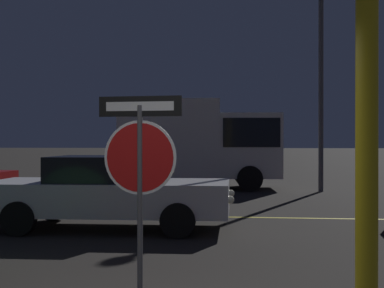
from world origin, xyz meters
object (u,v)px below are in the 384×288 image
at_px(passing_car_2, 108,192).
at_px(delivery_truck, 202,141).
at_px(street_lamp, 321,45).
at_px(stop_sign, 140,155).
at_px(yellow_pole_right, 367,142).

bearing_deg(passing_car_2, delivery_truck, 172.08).
height_order(passing_car_2, street_lamp, street_lamp).
xyz_separation_m(stop_sign, yellow_pole_right, (1.99, -1.83, 0.15)).
xyz_separation_m(stop_sign, street_lamp, (3.51, 11.99, 3.29)).
bearing_deg(street_lamp, yellow_pole_right, -96.23).
distance_m(stop_sign, yellow_pole_right, 2.71).
bearing_deg(delivery_truck, stop_sign, -2.20).
bearing_deg(yellow_pole_right, street_lamp, 83.77).
distance_m(yellow_pole_right, delivery_truck, 14.78).
xyz_separation_m(yellow_pole_right, street_lamp, (1.51, 13.83, 3.14)).
bearing_deg(yellow_pole_right, passing_car_2, 120.24).
distance_m(passing_car_2, delivery_truck, 8.80).
relative_size(delivery_truck, street_lamp, 0.71).
height_order(passing_car_2, delivery_truck, delivery_truck).
distance_m(yellow_pole_right, street_lamp, 14.26).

